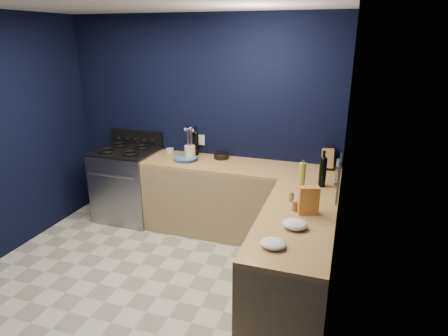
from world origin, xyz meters
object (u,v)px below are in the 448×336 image
at_px(gas_range, 128,185).
at_px(plate_stack, 186,159).
at_px(utensil_crock, 190,152).
at_px(knife_block, 327,158).
at_px(crouton_bag, 309,200).

xyz_separation_m(gas_range, plate_stack, (0.85, -0.01, 0.46)).
relative_size(gas_range, plate_stack, 3.26).
relative_size(plate_stack, utensil_crock, 1.72).
relative_size(utensil_crock, knife_block, 0.74).
height_order(plate_stack, crouton_bag, crouton_bag).
bearing_deg(utensil_crock, crouton_bag, -35.71).
relative_size(utensil_crock, crouton_bag, 0.67).
height_order(plate_stack, utensil_crock, utensil_crock).
bearing_deg(plate_stack, utensil_crock, 70.88).
distance_m(gas_range, utensil_crock, 1.02).
bearing_deg(utensil_crock, gas_range, -175.50).
relative_size(gas_range, utensil_crock, 5.60).
xyz_separation_m(gas_range, knife_block, (2.51, 0.24, 0.55)).
relative_size(plate_stack, crouton_bag, 1.16).
bearing_deg(utensil_crock, plate_stack, -109.12).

